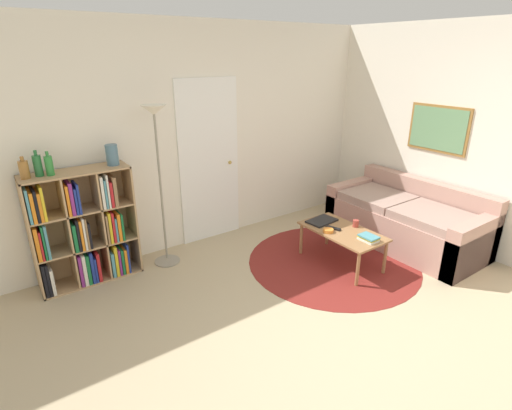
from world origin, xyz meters
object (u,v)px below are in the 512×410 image
Objects in this scene: bowl at (328,231)px; cup at (356,223)px; laptop at (322,221)px; bottle_middle at (38,165)px; couch at (408,220)px; vase_on_shelf at (112,155)px; bottle_right at (49,165)px; floor_lamp at (157,143)px; coffee_table at (342,234)px; bookshelf at (83,231)px; bottle_left at (24,169)px.

cup is (0.35, -0.08, 0.02)m from bowl.
laptop is 1.51× the size of bottle_middle.
couch is 7.68× the size of bottle_middle.
vase_on_shelf is (-3.10, 1.38, 1.00)m from couch.
laptop is at bearing -20.23° from bottle_right.
bottle_right is at bearing -177.47° from vase_on_shelf.
floor_lamp is 2.34m from cup.
coffee_table is at bearing -86.61° from laptop.
bookshelf is 10.43× the size of bowl.
coffee_table is 2.60× the size of laptop.
floor_lamp is 8.64× the size of bottle_left.
bookshelf reaches higher than cup.
laptop is at bearing -22.17° from bookshelf.
floor_lamp is (0.81, -0.12, 0.82)m from bookshelf.
bottle_left is (-2.81, 1.28, 0.91)m from coffee_table.
bookshelf is 2.56m from bowl.
bowl is (-0.14, -0.25, 0.01)m from laptop.
couch is (3.49, -1.37, -0.28)m from bookshelf.
bowl is at bearing -119.77° from laptop.
bottle_middle is at bearing 159.82° from laptop.
cup is 3.28m from bottle_middle.
laptop is (-0.02, 0.31, 0.05)m from coffee_table.
bowl is (2.25, -1.22, -0.14)m from bookshelf.
vase_on_shelf reaches higher than cup.
bottle_left is 0.12m from bottle_middle.
bowl is at bearing 173.14° from couch.
cup is 3.37m from bottle_left.
bookshelf is 4.91× the size of bottle_middle.
bowl reaches higher than coffee_table.
couch is (2.68, -1.26, -1.09)m from floor_lamp.
floor_lamp is 1.22m from bottle_left.
bookshelf is 5.25× the size of bottle_right.
bookshelf is at bearing 0.73° from bottle_left.
bookshelf is 5.70× the size of vase_on_shelf.
bottle_right is (0.20, -0.02, 0.01)m from bottle_left.
floor_lamp is at bearing 154.87° from couch.
bookshelf reaches higher than coffee_table.
bottle_left is 0.20m from bottle_right.
bookshelf is at bearing 151.94° from coffee_table.
couch is 3.54m from vase_on_shelf.
floor_lamp is 0.45m from vase_on_shelf.
bookshelf is 1.26× the size of coffee_table.
couch is 8.22× the size of bottle_right.
couch is at bearing -20.13° from bottle_middle.
cup is (1.79, -1.18, -0.94)m from floor_lamp.
bowl is at bearing -33.41° from vase_on_shelf.
cup is (2.60, -1.30, -0.12)m from bookshelf.
vase_on_shelf is at bearing 2.53° from bottle_right.
cup is at bearing -30.50° from vase_on_shelf.
coffee_table is (2.41, -1.28, -0.20)m from bookshelf.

